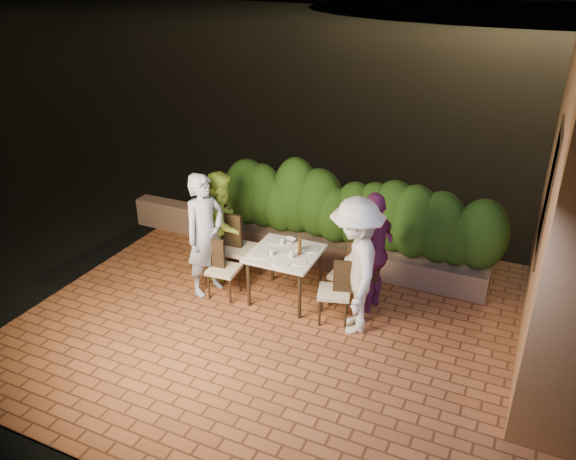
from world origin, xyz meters
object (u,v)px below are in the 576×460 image
Objects in this scene: bowl at (289,240)px; chair_right_front at (334,291)px; diner_white at (355,267)px; diner_blue at (205,235)px; beer_bottle at (300,245)px; dining_table at (285,275)px; diner_purple at (373,252)px; parapet_lamp at (213,207)px; chair_left_back at (241,248)px; chair_right_back at (348,273)px; diner_green at (222,224)px; chair_left_front at (224,268)px.

chair_right_front reaches higher than bowl.
diner_blue is at bearing -114.61° from diner_white.
beer_bottle is 1.36m from diner_blue.
diner_purple reaches higher than dining_table.
chair_right_front is at bearing -28.27° from parapet_lamp.
chair_left_back is 0.69m from diner_blue.
bowl is 0.20× the size of chair_right_front.
chair_right_front is at bearing -16.03° from chair_left_back.
chair_right_front is at bearing 90.86° from chair_right_back.
dining_table is 2.38m from parapet_lamp.
chair_right_front is at bearing -70.38° from diner_blue.
chair_left_back is 0.61× the size of diner_purple.
beer_bottle is 0.42m from bowl.
diner_green reaches higher than chair_right_front.
chair_right_front is (0.82, -0.22, 0.08)m from dining_table.
diner_green is (-0.34, 0.58, 0.39)m from chair_left_front.
bowl is 0.10× the size of diner_white.
chair_right_front is 2.09m from diner_green.
chair_right_front is at bearing -1.42° from chair_left_front.
chair_left_back is 2.07m from diner_white.
parapet_lamp is at bearing -96.51° from diner_purple.
parapet_lamp is (-0.81, 1.01, -0.26)m from diner_green.
beer_bottle reaches higher than parapet_lamp.
diner_blue is at bearing -150.47° from bowl.
beer_bottle is at bearing 13.20° from chair_left_front.
diner_blue reaches higher than diner_green.
beer_bottle is 0.15× the size of diner_blue.
bowl is 1.35m from diner_white.
diner_purple is at bearing 1.07° from chair_left_back.
bowl is 0.21× the size of chair_left_front.
beer_bottle reaches higher than bowl.
chair_right_back is 0.50m from diner_purple.
bowl is 1.09m from diner_green.
chair_right_back is 0.56× the size of diner_purple.
chair_left_back reaches higher than bowl.
diner_white reaches higher than bowl.
beer_bottle reaches higher than chair_left_front.
dining_table is at bearing -74.91° from bowl.
diner_purple is (2.35, 0.02, 0.03)m from diner_green.
diner_purple reaches higher than chair_left_front.
chair_left_front is at bearing 22.50° from chair_right_back.
diner_white is at bearing -3.91° from chair_left_front.
bowl is 0.19× the size of chair_right_back.
diner_white is at bearing -72.43° from diner_blue.
chair_right_back is 2.06m from diner_green.
dining_table is 1.28m from diner_white.
diner_blue is (-0.28, -0.51, 0.39)m from chair_left_back.
chair_right_back reaches higher than parapet_lamp.
parapet_lamp is (-1.16, 1.59, 0.12)m from chair_left_front.
chair_right_back is 0.59× the size of diner_green.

